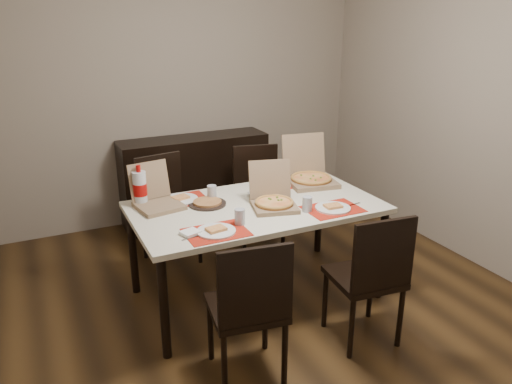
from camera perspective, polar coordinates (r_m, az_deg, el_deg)
ground at (r=3.91m, az=2.01°, el=-12.55°), size 3.80×4.00×0.02m
room_walls at (r=3.71m, az=-0.84°, el=14.44°), size 3.84×4.02×2.62m
sideboard at (r=5.21m, az=-6.97°, el=1.40°), size 1.50×0.40×0.90m
dining_table at (r=3.69m, az=0.00°, el=-2.44°), size 1.80×1.00×0.75m
chair_near_left at (r=2.91m, az=-0.76°, el=-12.84°), size 0.47×0.47×0.93m
chair_near_right at (r=3.30m, az=12.99°, el=-9.13°), size 0.46×0.46×0.93m
chair_far_left at (r=4.41m, az=-10.24°, el=-1.36°), size 0.48×0.48×0.93m
chair_far_right at (r=4.63m, az=0.22°, el=0.01°), size 0.51×0.51×0.93m
setting_near_left at (r=3.24m, az=-4.20°, el=-4.10°), size 0.46×0.30×0.11m
setting_near_right at (r=3.60m, az=8.02°, el=-1.71°), size 0.48×0.30×0.11m
setting_far_left at (r=3.78m, az=-8.05°, el=-0.66°), size 0.52×0.30×0.11m
setting_far_right at (r=4.10m, az=3.17°, el=1.18°), size 0.45×0.30×0.11m
napkin_loose at (r=3.63m, az=1.39°, el=-1.54°), size 0.15×0.16×0.02m
pizza_box_center at (r=3.61m, az=1.99°, el=-0.90°), size 0.39×0.41×0.31m
pizza_box_right at (r=4.15m, az=6.15°, el=1.82°), size 0.44×0.47×0.38m
pizza_box_left at (r=3.69m, az=-11.31°, el=-0.81°), size 0.36×0.38×0.30m
faina_plate at (r=3.68m, az=-5.58°, el=-1.27°), size 0.28×0.28×0.03m
dip_bowl at (r=3.83m, az=-0.05°, el=-0.32°), size 0.13×0.13×0.03m
soda_bottle at (r=3.71m, az=-13.13°, el=0.39°), size 0.10×0.10×0.30m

